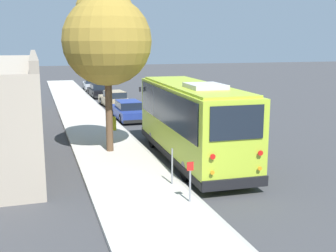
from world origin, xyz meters
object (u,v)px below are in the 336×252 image
shuttle_bus (191,118)px  parked_sedan_blue (128,111)px  parked_sedan_tan (115,100)px  street_tree (107,35)px  parked_sedan_black (99,91)px  parked_sedan_silver (92,85)px  sign_post_far (172,166)px  sign_post_near (190,181)px  fire_hydrant (114,123)px

shuttle_bus → parked_sedan_blue: shuttle_bus is taller
parked_sedan_tan → street_tree: 15.29m
parked_sedan_tan → parked_sedan_black: size_ratio=1.12×
parked_sedan_tan → parked_sedan_blue: bearing=174.3°
parked_sedan_silver → street_tree: size_ratio=0.62×
parked_sedan_tan → sign_post_far: size_ratio=3.63×
parked_sedan_blue → parked_sedan_black: bearing=0.2°
parked_sedan_black → sign_post_near: sign_post_near is taller
parked_sedan_black → fire_hydrant: bearing=172.3°
shuttle_bus → parked_sedan_blue: 10.75m
sign_post_far → parked_sedan_silver: bearing=-2.6°
parked_sedan_blue → street_tree: size_ratio=0.61×
parked_sedan_silver → sign_post_far: 32.31m
parked_sedan_silver → sign_post_near: bearing=-179.8°
street_tree → shuttle_bus: bearing=-125.1°
parked_sedan_tan → shuttle_bus: bearing=176.9°
street_tree → sign_post_near: size_ratio=5.81×
parked_sedan_tan → sign_post_far: sign_post_far is taller
parked_sedan_blue → fire_hydrant: parked_sedan_blue is taller
shuttle_bus → fire_hydrant: shuttle_bus is taller
parked_sedan_tan → parked_sedan_silver: size_ratio=0.99×
parked_sedan_black → fire_hydrant: parked_sedan_black is taller
sign_post_near → parked_sedan_blue: bearing=-5.2°
parked_sedan_silver → sign_post_far: (-32.27, 1.47, 0.18)m
parked_sedan_blue → sign_post_far: 13.91m
parked_sedan_silver → fire_hydrant: parked_sedan_silver is taller
parked_sedan_tan → parked_sedan_silver: 12.63m
parked_sedan_black → street_tree: bearing=170.7°
street_tree → fire_hydrant: (4.44, -1.05, -4.86)m
parked_sedan_silver → street_tree: bearing=176.8°
sign_post_far → fire_hydrant: size_ratio=1.59×
sign_post_far → fire_hydrant: sign_post_far is taller
parked_sedan_silver → parked_sedan_black: bearing=-178.6°
parked_sedan_blue → street_tree: 10.07m
parked_sedan_blue → parked_sedan_silver: parked_sedan_silver is taller
parked_sedan_blue → parked_sedan_tan: bearing=-1.6°
street_tree → sign_post_far: street_tree is taller
shuttle_bus → sign_post_near: shuttle_bus is taller
parked_sedan_black → parked_sedan_blue: bearing=178.2°
parked_sedan_blue → street_tree: (-8.41, 2.72, 4.82)m
parked_sedan_tan → parked_sedan_black: bearing=-2.3°
parked_sedan_blue → sign_post_near: bearing=174.6°
parked_sedan_silver → fire_hydrant: bearing=178.3°
parked_sedan_tan → fire_hydrant: (-9.78, 1.82, -0.05)m
parked_sedan_blue → fire_hydrant: 4.31m
parked_sedan_blue → sign_post_near: 15.70m
sign_post_near → fire_hydrant: (11.67, 0.25, -0.27)m
parked_sedan_tan → sign_post_near: size_ratio=3.60×
shuttle_bus → parked_sedan_tan: size_ratio=2.04×
sign_post_near → fire_hydrant: 11.67m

